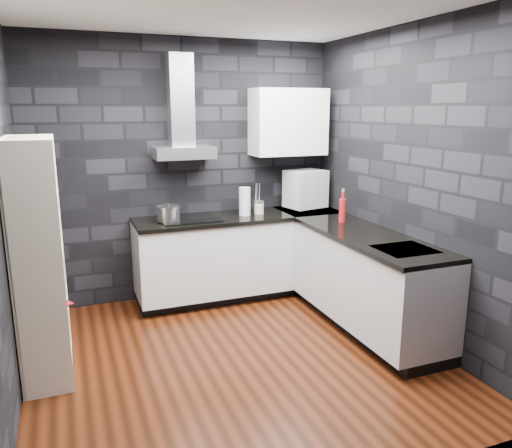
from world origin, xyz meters
TOP-DOWN VIEW (x-y plane):
  - ground at (0.00, 0.00)m, footprint 3.20×3.20m
  - ceiling at (0.00, 0.00)m, footprint 3.20×3.20m
  - wall_back at (0.00, 1.62)m, footprint 3.20×0.05m
  - wall_front at (0.00, -1.62)m, footprint 3.20×0.05m
  - wall_right at (1.62, 0.00)m, footprint 0.05×3.20m
  - toekick_back at (0.50, 1.34)m, footprint 2.18×0.50m
  - toekick_right at (1.34, 0.10)m, footprint 0.50×1.78m
  - counter_back_cab at (0.50, 1.30)m, footprint 2.20×0.60m
  - counter_right_cab at (1.30, 0.10)m, footprint 0.60×1.80m
  - counter_back_top at (0.50, 1.29)m, footprint 2.20×0.62m
  - counter_right_top at (1.29, 0.10)m, footprint 0.62×1.80m
  - counter_corner_top at (1.30, 1.30)m, footprint 0.62×0.62m
  - hood_body at (-0.05, 1.43)m, footprint 0.60×0.34m
  - hood_chimney at (-0.05, 1.50)m, footprint 0.24×0.20m
  - upper_cabinet at (1.10, 1.43)m, footprint 0.80×0.35m
  - cooktop at (-0.05, 1.30)m, footprint 0.58×0.50m
  - sink_rim at (1.30, -0.40)m, footprint 0.44×0.40m
  - pot at (-0.27, 1.25)m, footprint 0.25×0.25m
  - glass_vase at (0.55, 1.28)m, footprint 0.15×0.15m
  - storage_jar at (0.71, 1.28)m, footprint 0.12×0.12m
  - utensil_crock at (0.71, 1.35)m, footprint 0.12×0.12m
  - appliance_garage at (1.29, 1.36)m, footprint 0.47×0.40m
  - red_bottle at (1.33, 0.63)m, footprint 0.08×0.08m
  - bookshelf at (-1.42, 0.34)m, footprint 0.48×0.85m
  - fruit_bowl at (-1.42, 0.26)m, footprint 0.26×0.26m
  - book_red at (-1.41, 0.48)m, footprint 0.15×0.10m
  - book_second at (-1.42, 0.51)m, footprint 0.16×0.03m

SIDE VIEW (x-z plane):
  - ground at x=0.00m, z-range 0.00..0.00m
  - toekick_back at x=0.50m, z-range 0.00..0.10m
  - toekick_right at x=1.34m, z-range 0.00..0.10m
  - counter_back_cab at x=0.50m, z-range 0.10..0.86m
  - counter_right_cab at x=1.30m, z-range 0.10..0.86m
  - book_red at x=-1.41m, z-range 0.46..0.68m
  - book_second at x=-1.42m, z-range 0.49..0.70m
  - counter_back_top at x=0.50m, z-range 0.86..0.90m
  - counter_right_top at x=1.29m, z-range 0.86..0.90m
  - counter_corner_top at x=1.30m, z-range 0.86..0.90m
  - sink_rim at x=1.30m, z-range 0.89..0.90m
  - bookshelf at x=-1.42m, z-range 0.00..1.80m
  - cooktop at x=-0.05m, z-range 0.90..0.91m
  - fruit_bowl at x=-1.42m, z-range 0.91..0.96m
  - storage_jar at x=0.71m, z-range 0.90..1.02m
  - utensil_crock at x=0.71m, z-range 0.90..1.03m
  - pot at x=-0.27m, z-range 0.91..1.05m
  - red_bottle at x=1.33m, z-range 0.90..1.13m
  - glass_vase at x=0.55m, z-range 0.90..1.19m
  - appliance_garage at x=1.29m, z-range 0.92..1.33m
  - wall_back at x=0.00m, z-range 0.00..2.70m
  - wall_front at x=0.00m, z-range 0.00..2.70m
  - wall_right at x=1.62m, z-range 0.00..2.70m
  - hood_body at x=-0.05m, z-range 1.50..1.62m
  - upper_cabinet at x=1.10m, z-range 1.50..2.20m
  - hood_chimney at x=-0.05m, z-range 1.62..2.52m
  - ceiling at x=0.00m, z-range 2.70..2.70m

